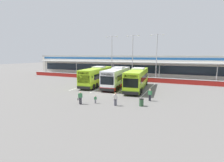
# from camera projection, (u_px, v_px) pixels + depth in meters

# --- Properties ---
(ground_plane) EXTENTS (200.00, 200.00, 0.00)m
(ground_plane) POSITION_uv_depth(u_px,v_px,m) (103.00, 93.00, 27.18)
(ground_plane) COLOR #605E5B
(terminal_building) EXTENTS (70.00, 13.00, 6.00)m
(terminal_building) POSITION_uv_depth(u_px,v_px,m) (142.00, 65.00, 51.13)
(terminal_building) COLOR beige
(terminal_building) RESTS_ON ground
(red_barrier_wall) EXTENTS (60.00, 0.40, 1.10)m
(red_barrier_wall) POSITION_uv_depth(u_px,v_px,m) (130.00, 78.00, 40.25)
(red_barrier_wall) COLOR maroon
(red_barrier_wall) RESTS_ON ground
(coach_bus_leftmost) EXTENTS (3.91, 12.34, 3.78)m
(coach_bus_leftmost) POSITION_uv_depth(u_px,v_px,m) (97.00, 76.00, 34.38)
(coach_bus_leftmost) COLOR #9ED11E
(coach_bus_leftmost) RESTS_ON ground
(coach_bus_left_centre) EXTENTS (3.91, 12.34, 3.78)m
(coach_bus_left_centre) POSITION_uv_depth(u_px,v_px,m) (117.00, 77.00, 32.80)
(coach_bus_left_centre) COLOR silver
(coach_bus_left_centre) RESTS_ON ground
(coach_bus_centre) EXTENTS (3.91, 12.34, 3.78)m
(coach_bus_centre) POSITION_uv_depth(u_px,v_px,m) (137.00, 79.00, 30.34)
(coach_bus_centre) COLOR #9ED11E
(coach_bus_centre) RESTS_ON ground
(bay_stripe_far_west) EXTENTS (0.14, 13.00, 0.01)m
(bay_stripe_far_west) POSITION_uv_depth(u_px,v_px,m) (88.00, 85.00, 35.09)
(bay_stripe_far_west) COLOR silver
(bay_stripe_far_west) RESTS_ON ground
(bay_stripe_west) EXTENTS (0.14, 13.00, 0.01)m
(bay_stripe_west) POSITION_uv_depth(u_px,v_px,m) (107.00, 86.00, 33.45)
(bay_stripe_west) COLOR silver
(bay_stripe_west) RESTS_ON ground
(bay_stripe_mid_west) EXTENTS (0.14, 13.00, 0.01)m
(bay_stripe_mid_west) POSITION_uv_depth(u_px,v_px,m) (127.00, 88.00, 31.80)
(bay_stripe_mid_west) COLOR silver
(bay_stripe_mid_west) RESTS_ON ground
(bay_stripe_centre) EXTENTS (0.14, 13.00, 0.01)m
(bay_stripe_centre) POSITION_uv_depth(u_px,v_px,m) (149.00, 89.00, 30.16)
(bay_stripe_centre) COLOR silver
(bay_stripe_centre) RESTS_ON ground
(pedestrian_with_handbag) EXTENTS (0.62, 0.51, 1.62)m
(pedestrian_with_handbag) POSITION_uv_depth(u_px,v_px,m) (80.00, 97.00, 21.07)
(pedestrian_with_handbag) COLOR black
(pedestrian_with_handbag) RESTS_ON ground
(pedestrian_in_dark_coat) EXTENTS (0.54, 0.32, 1.62)m
(pedestrian_in_dark_coat) POSITION_uv_depth(u_px,v_px,m) (150.00, 95.00, 22.51)
(pedestrian_in_dark_coat) COLOR black
(pedestrian_in_dark_coat) RESTS_ON ground
(pedestrian_child) EXTENTS (0.31, 0.23, 1.00)m
(pedestrian_child) POSITION_uv_depth(u_px,v_px,m) (95.00, 99.00, 21.40)
(pedestrian_child) COLOR slate
(pedestrian_child) RESTS_ON ground
(pedestrian_near_bin) EXTENTS (0.47, 0.42, 1.62)m
(pedestrian_near_bin) POSITION_uv_depth(u_px,v_px,m) (115.00, 99.00, 20.39)
(pedestrian_near_bin) COLOR slate
(pedestrian_near_bin) RESTS_ON ground
(lamp_post_west) EXTENTS (3.24, 0.28, 11.00)m
(lamp_post_west) POSITION_uv_depth(u_px,v_px,m) (112.00, 54.00, 43.81)
(lamp_post_west) COLOR #9E9EA3
(lamp_post_west) RESTS_ON ground
(lamp_post_centre) EXTENTS (3.24, 0.28, 11.00)m
(lamp_post_centre) POSITION_uv_depth(u_px,v_px,m) (133.00, 54.00, 41.92)
(lamp_post_centre) COLOR #9E9EA3
(lamp_post_centre) RESTS_ON ground
(lamp_post_east) EXTENTS (3.24, 0.28, 11.00)m
(lamp_post_east) POSITION_uv_depth(u_px,v_px,m) (157.00, 54.00, 39.80)
(lamp_post_east) COLOR #9E9EA3
(lamp_post_east) RESTS_ON ground
(litter_bin) EXTENTS (0.54, 0.54, 0.93)m
(litter_bin) POSITION_uv_depth(u_px,v_px,m) (141.00, 102.00, 20.32)
(litter_bin) COLOR #2D5133
(litter_bin) RESTS_ON ground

